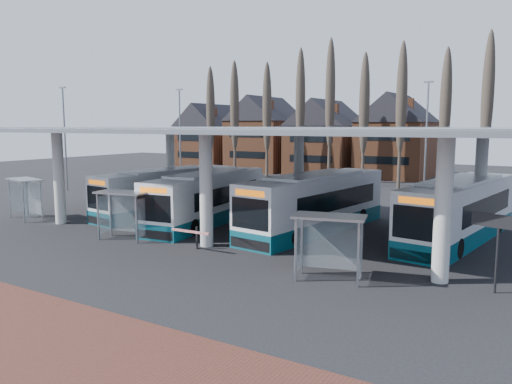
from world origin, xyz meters
The scene contains 16 objects.
ground centered at (0.00, 0.00, 0.00)m, with size 140.00×140.00×0.00m, color black.
station_canopy centered at (0.00, 8.00, 5.68)m, with size 32.00×16.00×6.34m.
poplar_row centered at (0.00, 33.00, 8.78)m, with size 45.10×1.10×14.50m.
townhouse_row centered at (-15.75, 44.00, 5.94)m, with size 36.80×10.30×12.25m.
lamp_post_a centered at (-18.00, 22.00, 5.34)m, with size 0.80×0.16×10.17m.
lamp_post_b centered at (6.00, 26.00, 5.34)m, with size 0.80×0.16×10.17m.
lamp_post_d centered at (-26.00, 14.00, 5.34)m, with size 0.80×0.16×10.17m.
bus_0 centered at (-8.35, 9.10, 1.56)m, with size 4.07×12.15×3.31m.
bus_1 centered at (-3.91, 7.95, 1.59)m, with size 4.04×12.36×3.37m.
bus_2 centered at (3.40, 9.08, 1.67)m, with size 4.27×12.99×3.54m.
bus_3 centered at (11.36, 10.98, 1.65)m, with size 4.41×12.85×3.50m.
shelter_0 centered at (-15.40, 2.45, 2.03)m, with size 3.27×2.17×2.79m.
shelter_1 centered at (-5.02, 1.46, 2.00)m, with size 3.18×2.02×2.75m.
shelter_2 centered at (7.92, 0.49, 2.00)m, with size 3.23×2.14×2.75m.
info_sign_0 centered at (14.11, 2.15, 2.58)m, with size 2.01×0.69×3.07m.
barrier centered at (-0.03, 1.28, 0.92)m, with size 2.38×0.64×1.19m.
Camera 1 is at (15.86, -18.52, 6.42)m, focal length 35.00 mm.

